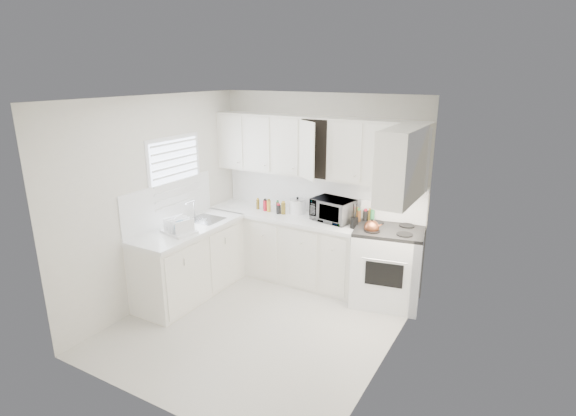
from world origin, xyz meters
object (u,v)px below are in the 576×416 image
Objects in this scene: microwave at (333,207)px; utensil_crock at (355,216)px; stove at (388,256)px; rice_cooker at (297,205)px; dish_rack at (179,224)px; tea_kettle at (372,227)px.

utensil_crock is (0.36, -0.14, -0.02)m from microwave.
rice_cooker is (-1.37, 0.14, 0.43)m from stove.
microwave is 2.29× the size of rice_cooker.
microwave is 2.00m from dish_rack.
tea_kettle is 2.37m from dish_rack.
stove is 5.45× the size of rice_cooker.
utensil_crock reaches higher than stove.
microwave is at bearing 163.34° from stove.
utensil_crock is (0.93, -0.20, 0.05)m from rice_cooker.
utensil_crock reaches higher than tea_kettle.
microwave is 1.35× the size of dish_rack.
dish_rack is (-2.08, -1.14, 0.01)m from tea_kettle.
stove is at bearing -22.16° from rice_cooker.
microwave is 1.62× the size of utensil_crock.
tea_kettle is 0.29m from utensil_crock.
rice_cooker reaches higher than dish_rack.
stove is 0.47m from tea_kettle.
rice_cooker is 0.95m from utensil_crock.
tea_kettle is at bearing -149.21° from stove.
rice_cooker is at bearing 70.10° from dish_rack.
utensil_crock is at bearing 151.12° from tea_kettle.
tea_kettle is at bearing 40.53° from dish_rack.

